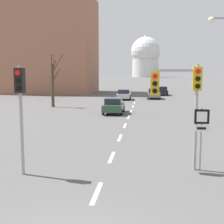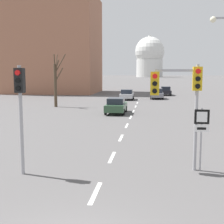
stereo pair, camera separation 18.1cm
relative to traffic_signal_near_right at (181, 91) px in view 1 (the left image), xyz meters
The scene contains 19 objects.
lane_stripe_0 5.39m from the traffic_signal_near_right, 135.78° to the right, with size 0.16×2.00×0.01m, color silver.
lane_stripe_1 4.75m from the traffic_signal_near_right, 153.34° to the left, with size 0.16×2.00×0.01m, color silver.
lane_stripe_2 7.53m from the traffic_signal_near_right, 116.83° to the left, with size 0.16×2.00×0.01m, color silver.
lane_stripe_3 11.45m from the traffic_signal_near_right, 106.15° to the left, with size 0.16×2.00×0.01m, color silver.
lane_stripe_4 15.69m from the traffic_signal_near_right, 101.47° to the left, with size 0.16×2.00×0.01m, color silver.
lane_stripe_5 20.04m from the traffic_signal_near_right, 98.88° to the left, with size 0.16×2.00×0.01m, color silver.
lane_stripe_6 24.45m from the traffic_signal_near_right, 97.23° to the left, with size 0.16×2.00×0.01m, color silver.
lane_stripe_7 28.88m from the traffic_signal_near_right, 96.10° to the left, with size 0.16×2.00×0.01m, color silver.
lane_stripe_8 33.34m from the traffic_signal_near_right, 95.28° to the left, with size 0.16×2.00×0.01m, color silver.
traffic_signal_near_right is the anchor object (origin of this frame).
traffic_signal_near_left 6.45m from the traffic_signal_near_right, 167.79° to the right, with size 0.36×0.34×4.33m.
route_sign_post 1.74m from the traffic_signal_near_right, ahead, with size 0.60×0.08×2.62m.
sedan_near_left 33.45m from the traffic_signal_near_right, 98.27° to the left, with size 1.98×3.85×1.54m.
sedan_near_right 35.40m from the traffic_signal_near_right, 90.59° to the left, with size 1.97×4.18×1.58m.
sedan_mid_centre 18.38m from the traffic_signal_near_right, 104.84° to the left, with size 1.92×4.47×1.55m.
sedan_far_left 43.24m from the traffic_signal_near_right, 88.28° to the left, with size 1.92×4.60×1.57m.
bare_tree_left_near 25.68m from the traffic_signal_near_right, 118.69° to the left, with size 1.34×2.30×6.21m.
capitol_dome 251.09m from the traffic_signal_near_right, 90.70° to the left, with size 24.07×24.07×34.00m.
apartment_block_left 52.80m from the traffic_signal_near_right, 113.55° to the left, with size 18.00×14.00×18.75m, color #9E664C.
Camera 1 is at (1.65, -6.10, 4.07)m, focal length 50.00 mm.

